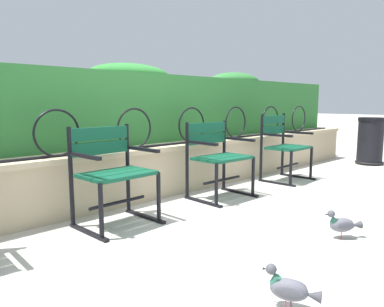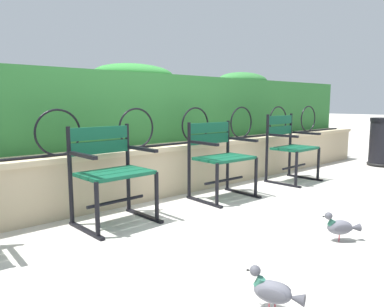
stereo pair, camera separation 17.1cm
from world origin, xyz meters
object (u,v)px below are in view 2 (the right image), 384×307
at_px(park_chair_centre_right, 220,156).
at_px(trash_bin, 383,143).
at_px(pigeon_far_side, 273,291).
at_px(park_chair_centre_left, 110,170).
at_px(park_chair_rightmost, 290,146).
at_px(pigeon_near_chairs, 340,226).

height_order(park_chair_centre_right, trash_bin, park_chair_centre_right).
distance_m(pigeon_far_side, trash_bin, 5.04).
relative_size(pigeon_far_side, trash_bin, 0.36).
bearing_deg(park_chair_centre_right, park_chair_centre_left, 179.21).
bearing_deg(park_chair_rightmost, trash_bin, -8.80).
bearing_deg(trash_bin, pigeon_near_chairs, -162.59).
bearing_deg(pigeon_far_side, trash_bin, 16.08).
xyz_separation_m(pigeon_near_chairs, pigeon_far_side, (-1.15, -0.24, 0.00)).
distance_m(park_chair_centre_right, pigeon_near_chairs, 1.56).
distance_m(park_chair_centre_right, park_chair_rightmost, 1.30).
bearing_deg(park_chair_centre_right, pigeon_far_side, -128.80).
relative_size(park_chair_centre_right, trash_bin, 1.05).
bearing_deg(park_chair_centre_left, park_chair_rightmost, -0.72).
distance_m(park_chair_rightmost, pigeon_near_chairs, 2.17).
bearing_deg(pigeon_near_chairs, trash_bin, 17.41).
distance_m(park_chair_centre_left, pigeon_far_side, 1.79).
bearing_deg(park_chair_centre_right, trash_bin, -5.74).
height_order(park_chair_rightmost, trash_bin, park_chair_rightmost).
xyz_separation_m(park_chair_rightmost, trash_bin, (2.14, -0.33, -0.10)).
bearing_deg(park_chair_rightmost, pigeon_near_chairs, -136.05).
bearing_deg(park_chair_centre_left, pigeon_far_side, -93.00).
distance_m(park_chair_centre_right, trash_bin, 3.46).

